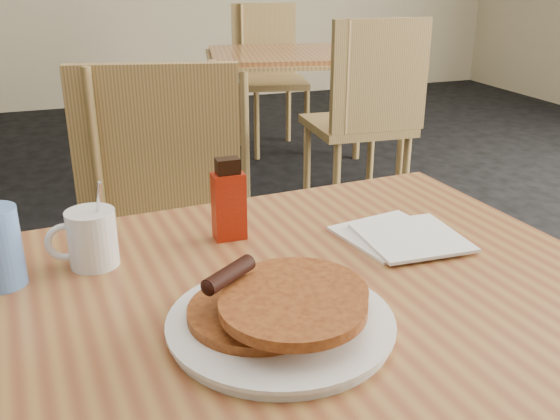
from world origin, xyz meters
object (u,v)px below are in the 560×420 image
Objects in this scene: chair_neighbor_near at (367,106)px; syrup_bottle at (229,202)px; main_table at (246,322)px; chair_neighbor_far at (269,64)px; coffee_mug at (91,237)px; neighbor_table at (309,60)px; chair_main_far at (168,221)px; pancake_plate at (281,314)px.

chair_neighbor_near is 1.90m from syrup_bottle.
main_table is at bearing -99.71° from syrup_bottle.
main_table is 1.34× the size of chair_neighbor_far.
coffee_mug is at bearing -101.13° from chair_neighbor_far.
neighbor_table is (1.12, 2.51, -0.00)m from main_table.
neighbor_table is 8.41× the size of coffee_mug.
neighbor_table is 1.29× the size of chair_main_far.
pancake_plate is at bearing -44.99° from coffee_mug.
pancake_plate is at bearing -112.84° from neighbor_table.
coffee_mug is (-0.23, 0.29, 0.03)m from pancake_plate.
pancake_plate is 2.07× the size of coffee_mug.
chair_neighbor_far is at bearing 70.82° from main_table.
chair_neighbor_near is 2.07m from coffee_mug.
chair_neighbor_far is at bearing 73.40° from coffee_mug.
chair_neighbor_near is 2.17m from pancake_plate.
chair_main_far is 0.85m from pancake_plate.
chair_main_far is at bearing -133.34° from chair_neighbor_near.
main_table is 1.31× the size of chair_main_far.
chair_neighbor_far is 1.50m from chair_neighbor_near.
chair_neighbor_far reaches higher than main_table.
chair_main_far is at bearing 89.69° from main_table.
chair_neighbor_near is at bearing 59.68° from pancake_plate.
neighbor_table is 4.06× the size of pancake_plate.
neighbor_table is at bearing 67.22° from coffee_mug.
syrup_bottle is (0.03, -0.51, 0.24)m from chair_main_far.
syrup_bottle reaches higher than pancake_plate.
syrup_bottle reaches higher than neighbor_table.
syrup_bottle is (-1.10, -3.05, 0.25)m from chair_neighbor_far.
chair_neighbor_near is 6.61× the size of syrup_bottle.
pancake_plate is at bearing -116.78° from chair_neighbor_near.
chair_neighbor_near reaches higher than chair_main_far.
chair_neighbor_near reaches higher than chair_neighbor_far.
neighbor_table is at bearing 93.19° from chair_neighbor_near.
syrup_bottle is at bearing 80.52° from main_table.
neighbor_table is 2.53m from syrup_bottle.
chair_neighbor_far is 3.10× the size of pancake_plate.
chair_main_far is at bearing 91.19° from pancake_plate.
pancake_plate reaches higher than main_table.
coffee_mug is at bearing -126.29° from chair_neighbor_near.
main_table is 0.74m from chair_main_far.
main_table is 2.09m from chair_neighbor_near.
chair_neighbor_far reaches higher than neighbor_table.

